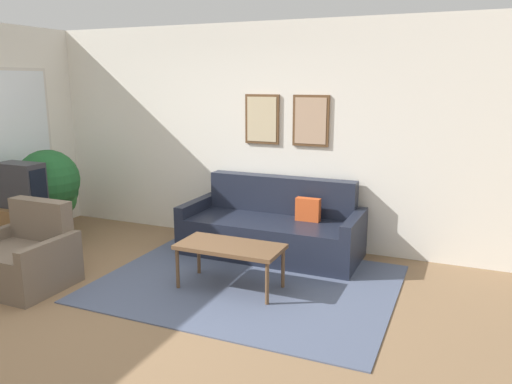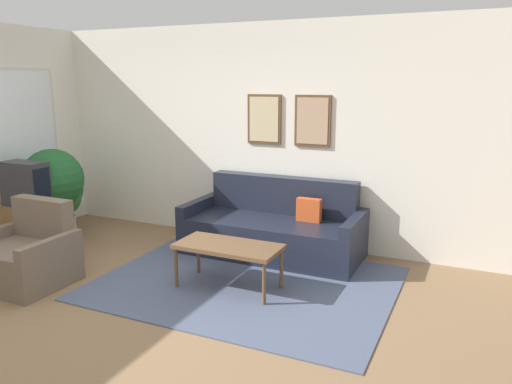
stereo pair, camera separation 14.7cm
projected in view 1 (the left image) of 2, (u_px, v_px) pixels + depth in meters
name	position (u px, v px, depth m)	size (l,w,h in m)	color
ground_plane	(105.00, 315.00, 4.37)	(16.00, 16.00, 0.00)	#846647
area_rug	(247.00, 283.00, 5.05)	(2.91, 2.23, 0.01)	#4C5670
wall_back	(231.00, 133.00, 6.35)	(8.00, 0.09, 2.70)	white
couch	(273.00, 229.00, 5.87)	(2.07, 0.90, 0.88)	#1E2333
coffee_table	(230.00, 249.00, 4.85)	(1.03, 0.50, 0.45)	brown
tv_stand	(26.00, 230.00, 5.93)	(0.81, 0.47, 0.55)	brown
tv	(21.00, 185.00, 5.81)	(0.55, 0.28, 0.53)	#2D2D33
armchair	(24.00, 259.00, 4.96)	(0.89, 0.76, 0.83)	#6B5B4C
potted_plant_tall	(48.00, 182.00, 6.19)	(0.76, 0.76, 1.18)	slate
potted_plant_by_window	(59.00, 194.00, 6.70)	(0.50, 0.50, 0.81)	beige
potted_plant_small	(60.00, 203.00, 6.52)	(0.44, 0.44, 0.71)	beige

